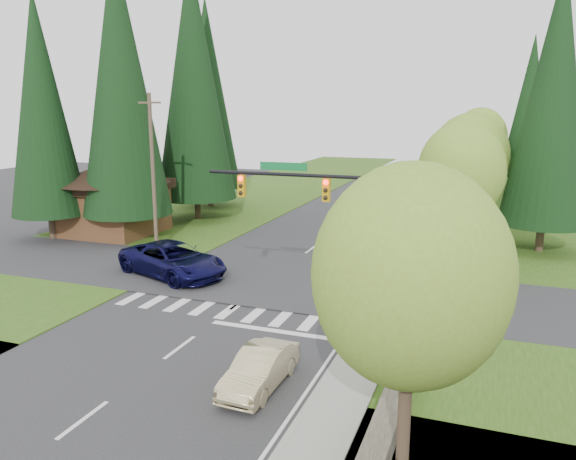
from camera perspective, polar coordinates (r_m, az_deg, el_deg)
The scene contains 34 objects.
ground at distance 23.32m, azimuth -9.65°, elevation -10.73°, with size 120.00×120.00×0.00m, color #28282B.
grass_east at distance 39.62m, azimuth 22.67°, elevation -1.87°, with size 14.00×110.00×0.06m, color #2D4A13.
grass_west at distance 46.23m, azimuth -11.40°, elevation 0.75°, with size 14.00×110.00×0.06m, color #2D4A13.
cross_street at distance 30.07m, azimuth -2.07°, elevation -5.26°, with size 120.00×8.00×0.10m, color #28282B.
sidewalk_east at distance 41.70m, azimuth 14.20°, elevation -0.57°, with size 1.80×80.00×0.13m, color gray.
curb_east at distance 41.80m, azimuth 13.04°, elevation -0.48°, with size 0.20×80.00×0.13m, color gray.
stone_wall_south at distance 17.94m, azimuth 10.73°, elevation -16.93°, with size 0.70×14.00×0.70m, color #4C4438.
stone_wall_north at distance 49.36m, azimuth 17.19°, elevation 1.54°, with size 0.70×40.00×0.70m, color #4C4438.
traffic_signal at distance 24.28m, azimuth 4.29°, elevation 2.60°, with size 8.70×0.37×6.80m.
brown_building at distance 42.78m, azimuth -17.37°, elevation 3.75°, with size 8.40×8.40×5.40m.
utility_pole at distance 36.93m, azimuth -13.56°, elevation 5.84°, with size 1.60×0.24×10.00m.
decid_tree_0 at distance 32.76m, azimuth 17.17°, elevation 5.67°, with size 4.80×4.80×8.37m.
decid_tree_1 at distance 39.70m, azimuth 17.94°, elevation 6.97°, with size 5.20×5.20×8.80m.
decid_tree_2 at distance 46.67m, azimuth 18.10°, elevation 7.82°, with size 5.00×5.00×8.82m.
decid_tree_3 at distance 53.67m, azimuth 18.51°, elevation 8.01°, with size 5.00×5.00×8.55m.
decid_tree_4 at distance 60.63m, azimuth 18.87°, elevation 8.77°, with size 5.40×5.40×9.18m.
decid_tree_5 at distance 67.65m, azimuth 18.85°, elevation 8.61°, with size 4.80×4.80×8.30m.
decid_tree_6 at distance 74.62m, azimuth 19.11°, elevation 9.13°, with size 5.20×5.20×8.86m.
decid_tree_south at distance 13.18m, azimuth 12.38°, elevation -4.64°, with size 4.60×4.60×7.92m.
conifer_w_a at distance 40.41m, azimuth -16.63°, elevation 14.23°, with size 6.12×6.12×19.80m.
conifer_w_b at distance 45.38m, azimuth -16.60°, elevation 12.69°, with size 5.44×5.44×17.80m.
conifer_w_c at distance 46.61m, azimuth -9.60°, elevation 14.84°, with size 6.46×6.46×20.80m.
conifer_w_d at distance 42.05m, azimuth -23.76°, elevation 11.57°, with size 5.10×5.10×16.80m.
conifer_w_e at distance 52.79m, azimuth -8.20°, elevation 13.47°, with size 5.78×5.78×18.80m.
conifer_e_a at distance 38.66m, azimuth 25.38°, elevation 12.21°, with size 5.44×5.44×17.80m.
conifer_e_b at distance 52.72m, azimuth 25.32°, elevation 13.00°, with size 6.12×6.12×19.80m.
conifer_e_c at distance 66.61m, azimuth 23.34°, elevation 11.47°, with size 5.10×5.10×16.80m.
sedan_champagne at distance 19.03m, azimuth -2.91°, elevation -13.93°, with size 1.37×3.92×1.29m, color beige.
suv_navy at distance 31.39m, azimuth -11.62°, elevation -2.99°, with size 3.08×6.68×1.86m, color #0B0A36.
parked_car_a at distance 38.61m, azimuth 11.82°, elevation -0.38°, with size 1.83×4.56×1.55m, color #B3B3B8.
parked_car_b at distance 42.85m, azimuth 10.79°, elevation 0.71°, with size 1.77×4.36×1.27m, color slate.
parked_car_c at distance 52.26m, azimuth 14.12°, elevation 2.77°, with size 1.66×4.76×1.57m, color #B0B0B5.
parked_car_d at distance 60.25m, azimuth 14.97°, elevation 3.80°, with size 1.50×3.73×1.27m, color silver.
parked_car_e at distance 62.46m, azimuth 15.17°, elevation 4.13°, with size 1.94×4.77×1.38m, color silver.
Camera 1 is at (10.91, -18.53, 9.03)m, focal length 35.00 mm.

